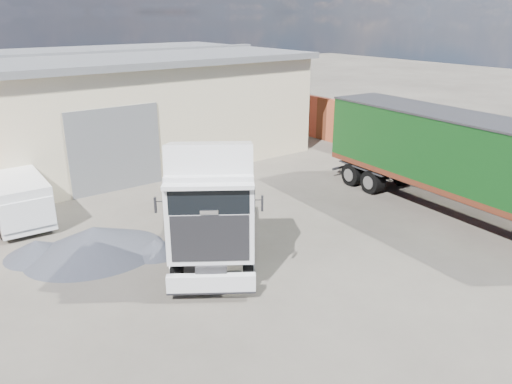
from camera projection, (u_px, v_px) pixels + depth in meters
ground at (309, 265)px, 15.25m from camera, size 120.00×120.00×0.00m
brick_boundary_wall at (396, 136)px, 25.80m from camera, size 0.35×26.00×2.50m
tractor_unit at (213, 212)px, 14.65m from camera, size 5.30×6.28×4.12m
box_trailer at (455, 154)px, 18.54m from camera, size 3.33×11.50×3.77m
panel_van at (17, 199)px, 18.09m from camera, size 1.91×4.33×1.74m
gravel_heap at (92, 241)px, 15.81m from camera, size 5.13×4.82×0.92m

